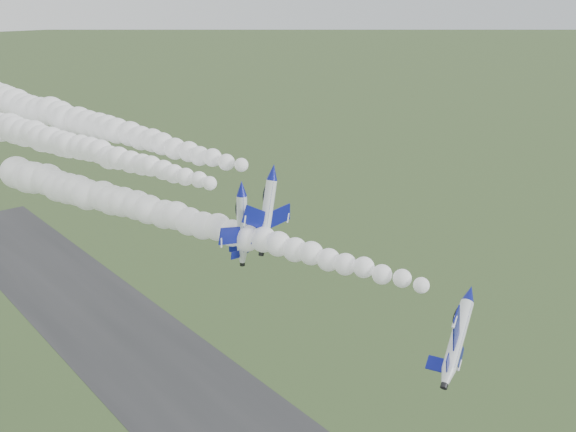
% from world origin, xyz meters
% --- Properties ---
extents(runway, '(24.00, 260.00, 0.04)m').
position_xyz_m(runway, '(0.00, 30.00, 0.02)').
color(runway, '#2E2E30').
rests_on(runway, ground).
extents(jet_lead, '(6.68, 11.54, 8.32)m').
position_xyz_m(jet_lead, '(8.15, -5.26, 34.70)').
color(jet_lead, white).
extents(smoke_trail_jet_lead, '(32.90, 67.01, 5.05)m').
position_xyz_m(smoke_trail_jet_lead, '(-5.34, 30.57, 36.23)').
color(smoke_trail_jet_lead, white).
extents(jet_pair_left, '(9.47, 10.98, 2.77)m').
position_xyz_m(jet_pair_left, '(-2.06, 21.40, 42.03)').
color(jet_pair_left, white).
extents(smoke_trail_jet_pair_left, '(22.22, 57.17, 5.08)m').
position_xyz_m(smoke_trail_jet_pair_left, '(-12.03, 51.39, 43.55)').
color(smoke_trail_jet_pair_left, white).
extents(jet_pair_right, '(9.66, 11.63, 3.52)m').
position_xyz_m(jet_pair_right, '(2.03, 20.36, 43.59)').
color(jet_pair_right, white).
extents(smoke_trail_jet_pair_right, '(22.85, 68.49, 5.81)m').
position_xyz_m(smoke_trail_jet_pair_right, '(-7.21, 56.10, 45.41)').
color(smoke_trail_jet_pair_right, white).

